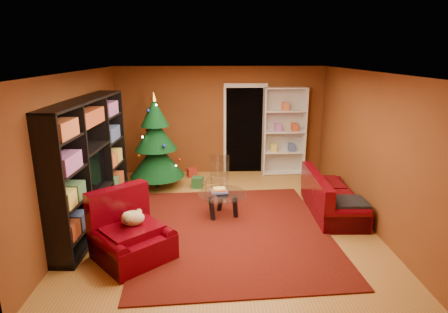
{
  "coord_description": "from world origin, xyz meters",
  "views": [
    {
      "loc": [
        -0.23,
        -6.25,
        2.9
      ],
      "look_at": [
        0.0,
        0.4,
        1.05
      ],
      "focal_mm": 30.0,
      "sensor_mm": 36.0,
      "label": 1
    }
  ],
  "objects_px": {
    "rug": "(233,231)",
    "christmas_tree": "(156,142)",
    "gift_box_red": "(192,172)",
    "acrylic_chair": "(216,180)",
    "gift_box_green": "(198,182)",
    "media_unit": "(89,165)",
    "white_bookshelf": "(284,132)",
    "armchair": "(132,233)",
    "sofa": "(333,193)",
    "coffee_table": "(223,205)",
    "dog": "(133,218)"
  },
  "relations": [
    {
      "from": "armchair",
      "to": "sofa",
      "type": "height_order",
      "value": "armchair"
    },
    {
      "from": "rug",
      "to": "white_bookshelf",
      "type": "relative_size",
      "value": 1.69
    },
    {
      "from": "rug",
      "to": "media_unit",
      "type": "relative_size",
      "value": 1.29
    },
    {
      "from": "media_unit",
      "to": "acrylic_chair",
      "type": "relative_size",
      "value": 3.52
    },
    {
      "from": "media_unit",
      "to": "sofa",
      "type": "xyz_separation_m",
      "value": [
        4.29,
        0.38,
        -0.71
      ]
    },
    {
      "from": "christmas_tree",
      "to": "dog",
      "type": "xyz_separation_m",
      "value": [
        0.06,
        -2.95,
        -0.43
      ]
    },
    {
      "from": "christmas_tree",
      "to": "white_bookshelf",
      "type": "xyz_separation_m",
      "value": [
        2.97,
        0.89,
        0.03
      ]
    },
    {
      "from": "christmas_tree",
      "to": "acrylic_chair",
      "type": "height_order",
      "value": "christmas_tree"
    },
    {
      "from": "dog",
      "to": "coffee_table",
      "type": "bearing_deg",
      "value": 3.76
    },
    {
      "from": "white_bookshelf",
      "to": "acrylic_chair",
      "type": "relative_size",
      "value": 2.68
    },
    {
      "from": "gift_box_green",
      "to": "gift_box_red",
      "type": "bearing_deg",
      "value": 102.23
    },
    {
      "from": "media_unit",
      "to": "dog",
      "type": "relative_size",
      "value": 7.14
    },
    {
      "from": "gift_box_red",
      "to": "media_unit",
      "type": "bearing_deg",
      "value": -121.09
    },
    {
      "from": "sofa",
      "to": "gift_box_green",
      "type": "bearing_deg",
      "value": 61.81
    },
    {
      "from": "gift_box_red",
      "to": "christmas_tree",
      "type": "bearing_deg",
      "value": -136.02
    },
    {
      "from": "armchair",
      "to": "white_bookshelf",
      "type": "bearing_deg",
      "value": 12.18
    },
    {
      "from": "gift_box_red",
      "to": "white_bookshelf",
      "type": "relative_size",
      "value": 0.1
    },
    {
      "from": "media_unit",
      "to": "acrylic_chair",
      "type": "height_order",
      "value": "media_unit"
    },
    {
      "from": "christmas_tree",
      "to": "dog",
      "type": "distance_m",
      "value": 2.98
    },
    {
      "from": "rug",
      "to": "gift_box_red",
      "type": "bearing_deg",
      "value": 105.77
    },
    {
      "from": "white_bookshelf",
      "to": "christmas_tree",
      "type": "bearing_deg",
      "value": -164.71
    },
    {
      "from": "rug",
      "to": "christmas_tree",
      "type": "xyz_separation_m",
      "value": [
        -1.55,
        2.21,
        1.02
      ]
    },
    {
      "from": "media_unit",
      "to": "white_bookshelf",
      "type": "bearing_deg",
      "value": 39.17
    },
    {
      "from": "gift_box_red",
      "to": "coffee_table",
      "type": "xyz_separation_m",
      "value": [
        0.67,
        -2.32,
        0.13
      ]
    },
    {
      "from": "christmas_tree",
      "to": "sofa",
      "type": "bearing_deg",
      "value": -23.74
    },
    {
      "from": "media_unit",
      "to": "gift_box_green",
      "type": "bearing_deg",
      "value": 49.72
    },
    {
      "from": "gift_box_red",
      "to": "dog",
      "type": "xyz_separation_m",
      "value": [
        -0.66,
        -3.65,
        0.5
      ]
    },
    {
      "from": "coffee_table",
      "to": "media_unit",
      "type": "bearing_deg",
      "value": -172.9
    },
    {
      "from": "gift_box_green",
      "to": "acrylic_chair",
      "type": "xyz_separation_m",
      "value": [
        0.41,
        -0.7,
        0.29
      ]
    },
    {
      "from": "coffee_table",
      "to": "gift_box_green",
      "type": "bearing_deg",
      "value": 108.06
    },
    {
      "from": "armchair",
      "to": "coffee_table",
      "type": "height_order",
      "value": "armchair"
    },
    {
      "from": "sofa",
      "to": "acrylic_chair",
      "type": "bearing_deg",
      "value": 71.98
    },
    {
      "from": "dog",
      "to": "acrylic_chair",
      "type": "xyz_separation_m",
      "value": [
        1.24,
        2.19,
        -0.2
      ]
    },
    {
      "from": "sofa",
      "to": "coffee_table",
      "type": "relative_size",
      "value": 2.01
    },
    {
      "from": "armchair",
      "to": "coffee_table",
      "type": "xyz_separation_m",
      "value": [
        1.34,
        1.4,
        -0.17
      ]
    },
    {
      "from": "rug",
      "to": "acrylic_chair",
      "type": "height_order",
      "value": "acrylic_chair"
    },
    {
      "from": "gift_box_green",
      "to": "sofa",
      "type": "height_order",
      "value": "sofa"
    },
    {
      "from": "white_bookshelf",
      "to": "sofa",
      "type": "bearing_deg",
      "value": -79.94
    },
    {
      "from": "white_bookshelf",
      "to": "armchair",
      "type": "relative_size",
      "value": 2.1
    },
    {
      "from": "christmas_tree",
      "to": "gift_box_red",
      "type": "relative_size",
      "value": 10.19
    },
    {
      "from": "acrylic_chair",
      "to": "christmas_tree",
      "type": "bearing_deg",
      "value": 169.41
    },
    {
      "from": "gift_box_red",
      "to": "armchair",
      "type": "bearing_deg",
      "value": -100.2
    },
    {
      "from": "rug",
      "to": "gift_box_green",
      "type": "xyz_separation_m",
      "value": [
        -0.66,
        2.15,
        0.11
      ]
    },
    {
      "from": "gift_box_red",
      "to": "sofa",
      "type": "bearing_deg",
      "value": -39.1
    },
    {
      "from": "acrylic_chair",
      "to": "rug",
      "type": "bearing_deg",
      "value": -60.63
    },
    {
      "from": "rug",
      "to": "sofa",
      "type": "height_order",
      "value": "sofa"
    },
    {
      "from": "rug",
      "to": "media_unit",
      "type": "xyz_separation_m",
      "value": [
        -2.39,
        0.32,
        1.08
      ]
    },
    {
      "from": "rug",
      "to": "gift_box_red",
      "type": "relative_size",
      "value": 17.61
    },
    {
      "from": "rug",
      "to": "armchair",
      "type": "distance_m",
      "value": 1.74
    },
    {
      "from": "media_unit",
      "to": "armchair",
      "type": "relative_size",
      "value": 2.75
    }
  ]
}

